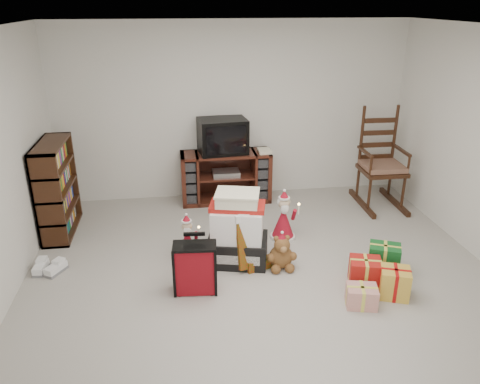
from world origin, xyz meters
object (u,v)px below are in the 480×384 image
object	(u,v)px
bookshelf	(57,190)
teddy_bear	(281,254)
sneaker_pair	(48,268)
rocking_chair	(380,171)
mrs_claus_figurine	(187,241)
santa_figurine	(283,220)
red_suitcase	(195,268)
gift_pile	(237,233)
tv_stand	(226,177)
crt_television	(223,136)
gift_cluster	(381,278)

from	to	relation	value
bookshelf	teddy_bear	world-z (taller)	bookshelf
sneaker_pair	bookshelf	bearing A→B (deg)	107.37
rocking_chair	bookshelf	bearing A→B (deg)	-175.16
mrs_claus_figurine	santa_figurine	bearing A→B (deg)	14.15
red_suitcase	gift_pile	bearing A→B (deg)	51.12
tv_stand	crt_television	world-z (taller)	crt_television
rocking_chair	sneaker_pair	distance (m)	4.48
red_suitcase	santa_figurine	size ratio (longest dim) A/B	0.97
mrs_claus_figurine	crt_television	size ratio (longest dim) A/B	0.77
tv_stand	teddy_bear	world-z (taller)	tv_stand
tv_stand	santa_figurine	size ratio (longest dim) A/B	2.01
rocking_chair	teddy_bear	distance (m)	2.37
gift_pile	santa_figurine	distance (m)	0.79
red_suitcase	teddy_bear	world-z (taller)	red_suitcase
santa_figurine	mrs_claus_figurine	xyz separation A→B (m)	(-1.18, -0.30, -0.04)
gift_pile	mrs_claus_figurine	size ratio (longest dim) A/B	1.52
teddy_bear	santa_figurine	bearing A→B (deg)	75.07
teddy_bear	mrs_claus_figurine	bearing A→B (deg)	159.58
santa_figurine	bookshelf	bearing A→B (deg)	167.67
bookshelf	crt_television	world-z (taller)	crt_television
rocking_chair	gift_pile	world-z (taller)	rocking_chair
red_suitcase	crt_television	distance (m)	2.44
bookshelf	teddy_bear	size ratio (longest dim) A/B	3.01
gift_pile	sneaker_pair	xyz separation A→B (m)	(-2.06, 0.06, -0.31)
gift_pile	red_suitcase	distance (m)	0.72
sneaker_pair	red_suitcase	bearing A→B (deg)	-5.44
bookshelf	sneaker_pair	size ratio (longest dim) A/B	3.28
rocking_chair	tv_stand	bearing A→B (deg)	170.53
red_suitcase	rocking_chair	bearing A→B (deg)	39.25
red_suitcase	sneaker_pair	xyz separation A→B (m)	(-1.56, 0.58, -0.22)
teddy_bear	red_suitcase	bearing A→B (deg)	-161.75
teddy_bear	sneaker_pair	distance (m)	2.52
red_suitcase	santa_figurine	bearing A→B (deg)	45.98
rocking_chair	sneaker_pair	world-z (taller)	rocking_chair
sneaker_pair	santa_figurine	bearing A→B (deg)	23.47
rocking_chair	red_suitcase	distance (m)	3.29
gift_pile	santa_figurine	xyz separation A→B (m)	(0.63, 0.46, -0.12)
rocking_chair	teddy_bear	size ratio (longest dim) A/B	3.72
santa_figurine	sneaker_pair	bearing A→B (deg)	-171.53
tv_stand	gift_cluster	xyz separation A→B (m)	(1.27, -2.52, -0.22)
gift_pile	mrs_claus_figurine	xyz separation A→B (m)	(-0.55, 0.17, -0.15)
tv_stand	sneaker_pair	size ratio (longest dim) A/B	3.59
mrs_claus_figurine	gift_cluster	xyz separation A→B (m)	(1.89, -0.95, -0.06)
tv_stand	red_suitcase	xyz separation A→B (m)	(-0.57, -2.26, -0.10)
gift_pile	teddy_bear	bearing A→B (deg)	-11.02
bookshelf	sneaker_pair	xyz separation A→B (m)	(0.04, -1.00, -0.51)
rocking_chair	crt_television	world-z (taller)	rocking_chair
tv_stand	mrs_claus_figurine	xyz separation A→B (m)	(-0.62, -1.57, -0.16)
mrs_claus_figurine	teddy_bear	bearing A→B (deg)	-20.42
bookshelf	gift_cluster	world-z (taller)	bookshelf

